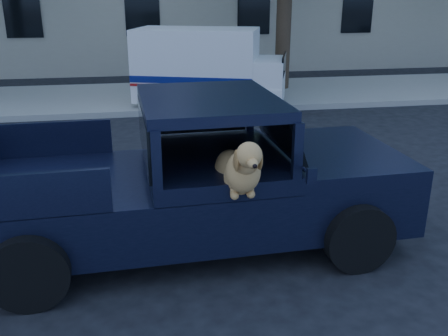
% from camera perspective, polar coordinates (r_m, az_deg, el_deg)
% --- Properties ---
extents(ground, '(120.00, 120.00, 0.00)m').
position_cam_1_polar(ground, '(5.87, -15.61, -11.64)').
color(ground, black).
rests_on(ground, ground).
extents(far_sidewalk, '(60.00, 4.00, 0.15)m').
position_cam_1_polar(far_sidewalk, '(14.51, -12.52, 7.77)').
color(far_sidewalk, gray).
rests_on(far_sidewalk, ground).
extents(lane_stripes, '(21.60, 0.14, 0.01)m').
position_cam_1_polar(lane_stripes, '(9.01, -0.99, 0.47)').
color(lane_stripes, silver).
rests_on(lane_stripes, ground).
extents(pickup_truck, '(5.21, 2.69, 1.84)m').
position_cam_1_polar(pickup_truck, '(6.02, -4.67, -3.41)').
color(pickup_truck, black).
rests_on(pickup_truck, ground).
extents(mail_truck, '(4.10, 2.88, 2.05)m').
position_cam_1_polar(mail_truck, '(13.04, -1.96, 10.58)').
color(mail_truck, silver).
rests_on(mail_truck, ground).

